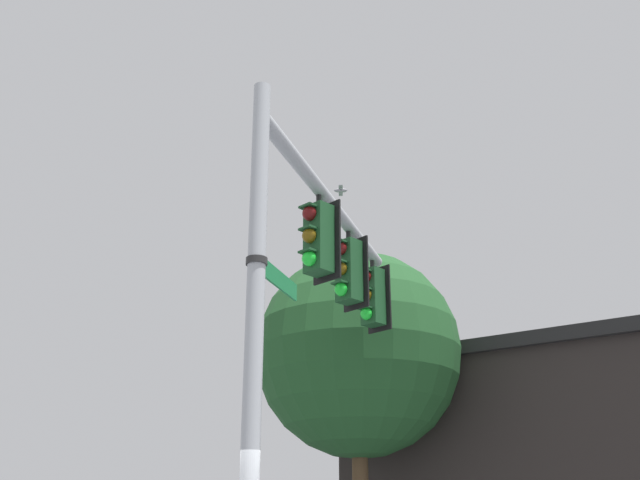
{
  "coord_description": "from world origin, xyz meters",
  "views": [
    {
      "loc": [
        -6.18,
        5.12,
        1.73
      ],
      "look_at": [
        1.0,
        -2.02,
        5.69
      ],
      "focal_mm": 41.71,
      "sensor_mm": 36.0,
      "label": 1
    }
  ],
  "objects_px": {
    "traffic_light_mid_outer": "(372,297)",
    "street_name_sign": "(271,273)",
    "traffic_light_mid_inner": "(348,271)",
    "traffic_light_nearest_pole": "(318,238)",
    "bird_flying": "(341,190)"
  },
  "relations": [
    {
      "from": "traffic_light_mid_outer",
      "to": "street_name_sign",
      "type": "xyz_separation_m",
      "value": [
        -2.15,
        4.31,
        -1.1
      ]
    },
    {
      "from": "traffic_light_mid_inner",
      "to": "traffic_light_mid_outer",
      "type": "distance_m",
      "value": 1.53
    },
    {
      "from": "traffic_light_mid_inner",
      "to": "traffic_light_mid_outer",
      "type": "bearing_deg",
      "value": -63.59
    },
    {
      "from": "traffic_light_nearest_pole",
      "to": "street_name_sign",
      "type": "height_order",
      "value": "traffic_light_nearest_pole"
    },
    {
      "from": "traffic_light_mid_inner",
      "to": "traffic_light_nearest_pole",
      "type": "bearing_deg",
      "value": 116.41
    },
    {
      "from": "traffic_light_mid_outer",
      "to": "street_name_sign",
      "type": "relative_size",
      "value": 1.03
    },
    {
      "from": "street_name_sign",
      "to": "bird_flying",
      "type": "xyz_separation_m",
      "value": [
        3.93,
        -5.39,
        4.19
      ]
    },
    {
      "from": "traffic_light_nearest_pole",
      "to": "bird_flying",
      "type": "relative_size",
      "value": 3.35
    },
    {
      "from": "traffic_light_mid_inner",
      "to": "traffic_light_mid_outer",
      "type": "xyz_separation_m",
      "value": [
        0.68,
        -1.37,
        0.0
      ]
    },
    {
      "from": "traffic_light_mid_inner",
      "to": "street_name_sign",
      "type": "relative_size",
      "value": 1.03
    },
    {
      "from": "traffic_light_nearest_pole",
      "to": "traffic_light_mid_outer",
      "type": "xyz_separation_m",
      "value": [
        1.36,
        -2.74,
        0.0
      ]
    },
    {
      "from": "traffic_light_mid_inner",
      "to": "bird_flying",
      "type": "xyz_separation_m",
      "value": [
        2.46,
        -2.45,
        3.09
      ]
    },
    {
      "from": "traffic_light_mid_inner",
      "to": "bird_flying",
      "type": "distance_m",
      "value": 4.65
    },
    {
      "from": "traffic_light_mid_inner",
      "to": "street_name_sign",
      "type": "bearing_deg",
      "value": 116.57
    },
    {
      "from": "traffic_light_nearest_pole",
      "to": "bird_flying",
      "type": "xyz_separation_m",
      "value": [
        3.14,
        -3.82,
        3.09
      ]
    }
  ]
}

